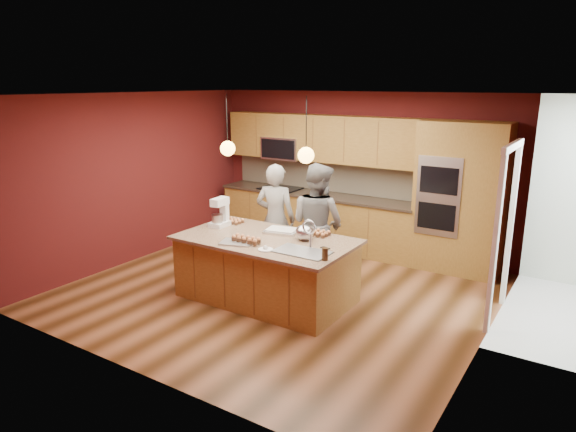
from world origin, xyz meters
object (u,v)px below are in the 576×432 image
Objects in this scene: island at (267,268)px; mixing_bowl at (304,233)px; stand_mixer at (220,214)px; person_left at (276,219)px; person_right at (317,224)px.

mixing_bowl is (0.45, 0.21, 0.52)m from island.
stand_mixer reaches higher than island.
person_left is 0.72m from person_right.
mixing_bowl is (0.20, -0.70, 0.08)m from person_right.
person_left reaches higher than island.
person_left is 1.16m from mixing_bowl.
island is at bearing 86.28° from person_right.
person_left is (-0.47, 0.91, 0.41)m from island.
person_left reaches higher than mixing_bowl.
stand_mixer is 1.36m from mixing_bowl.
person_right is at bearing 165.91° from person_left.
island is at bearing 103.23° from person_left.
mixing_bowl is at bearing -0.15° from stand_mixer.
stand_mixer is (-1.16, -0.77, 0.15)m from person_right.
island is 9.39× the size of mixing_bowl.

